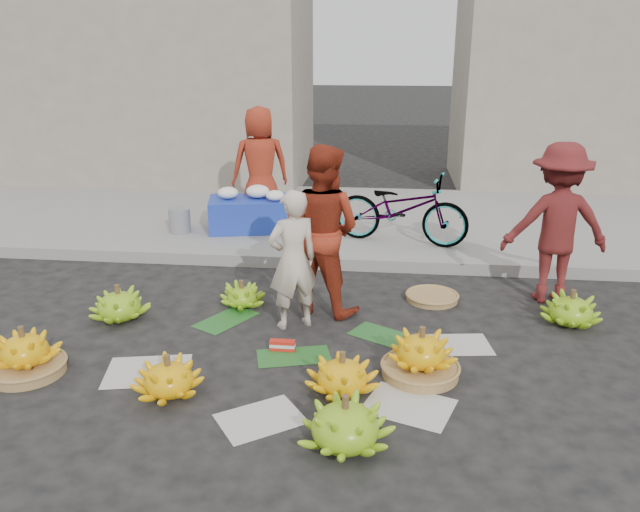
# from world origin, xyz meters

# --- Properties ---
(ground) EXTENTS (80.00, 80.00, 0.00)m
(ground) POSITION_xyz_m (0.00, 0.00, 0.00)
(ground) COLOR black
(ground) RESTS_ON ground
(curb) EXTENTS (40.00, 0.25, 0.15)m
(curb) POSITION_xyz_m (0.00, 2.20, 0.07)
(curb) COLOR gray
(curb) RESTS_ON ground
(sidewalk) EXTENTS (40.00, 4.00, 0.12)m
(sidewalk) POSITION_xyz_m (0.00, 4.30, 0.06)
(sidewalk) COLOR gray
(sidewalk) RESTS_ON ground
(building_left) EXTENTS (6.00, 3.00, 4.00)m
(building_left) POSITION_xyz_m (-4.00, 7.20, 2.00)
(building_left) COLOR gray
(building_left) RESTS_ON sidewalk
(building_right) EXTENTS (5.00, 3.00, 5.00)m
(building_right) POSITION_xyz_m (4.50, 7.70, 2.50)
(building_right) COLOR gray
(building_right) RESTS_ON sidewalk
(newspaper_scatter) EXTENTS (3.20, 1.80, 0.00)m
(newspaper_scatter) POSITION_xyz_m (0.00, -0.80, 0.00)
(newspaper_scatter) COLOR beige
(newspaper_scatter) RESTS_ON ground
(banana_leaves) EXTENTS (2.00, 1.00, 0.00)m
(banana_leaves) POSITION_xyz_m (-0.10, 0.20, 0.00)
(banana_leaves) COLOR #1B531E
(banana_leaves) RESTS_ON ground
(banana_bunch_0) EXTENTS (0.66, 0.66, 0.43)m
(banana_bunch_0) POSITION_xyz_m (-2.30, -0.75, 0.18)
(banana_bunch_0) COLOR olive
(banana_bunch_0) RESTS_ON ground
(banana_bunch_1) EXTENTS (0.62, 0.62, 0.35)m
(banana_bunch_1) POSITION_xyz_m (-0.99, -0.93, 0.15)
(banana_bunch_1) COLOR yellow
(banana_bunch_1) RESTS_ON ground
(banana_bunch_2) EXTENTS (0.74, 0.74, 0.40)m
(banana_bunch_2) POSITION_xyz_m (0.45, -1.46, 0.18)
(banana_bunch_2) COLOR #67A717
(banana_bunch_2) RESTS_ON ground
(banana_bunch_3) EXTENTS (0.60, 0.60, 0.35)m
(banana_bunch_3) POSITION_xyz_m (0.37, -0.75, 0.15)
(banana_bunch_3) COLOR yellow
(banana_bunch_3) RESTS_ON ground
(banana_bunch_4) EXTENTS (0.74, 0.74, 0.44)m
(banana_bunch_4) POSITION_xyz_m (1.00, -0.41, 0.19)
(banana_bunch_4) COLOR olive
(banana_bunch_4) RESTS_ON ground
(banana_bunch_5) EXTENTS (0.59, 0.59, 0.37)m
(banana_bunch_5) POSITION_xyz_m (2.53, 0.79, 0.16)
(banana_bunch_5) COLOR #67A717
(banana_bunch_5) RESTS_ON ground
(banana_bunch_6) EXTENTS (0.60, 0.60, 0.37)m
(banana_bunch_6) POSITION_xyz_m (-1.97, 0.40, 0.16)
(banana_bunch_6) COLOR #67A717
(banana_bunch_6) RESTS_ON ground
(banana_bunch_7) EXTENTS (0.55, 0.55, 0.29)m
(banana_bunch_7) POSITION_xyz_m (-0.82, 0.87, 0.12)
(banana_bunch_7) COLOR #67A717
(banana_bunch_7) RESTS_ON ground
(basket_spare) EXTENTS (0.70, 0.70, 0.06)m
(basket_spare) POSITION_xyz_m (1.20, 1.26, 0.03)
(basket_spare) COLOR olive
(basket_spare) RESTS_ON ground
(incense_stack) EXTENTS (0.23, 0.08, 0.09)m
(incense_stack) POSITION_xyz_m (-0.22, -0.09, 0.05)
(incense_stack) COLOR red
(incense_stack) RESTS_ON ground
(vendor_cream) EXTENTS (0.60, 0.53, 1.38)m
(vendor_cream) POSITION_xyz_m (-0.20, 0.44, 0.69)
(vendor_cream) COLOR beige
(vendor_cream) RESTS_ON ground
(vendor_red) EXTENTS (1.04, 0.94, 1.73)m
(vendor_red) POSITION_xyz_m (0.03, 0.89, 0.87)
(vendor_red) COLOR #A53219
(vendor_red) RESTS_ON ground
(man_striped) EXTENTS (1.14, 0.70, 1.71)m
(man_striped) POSITION_xyz_m (2.46, 1.43, 0.86)
(man_striped) COLOR maroon
(man_striped) RESTS_ON ground
(flower_table) EXTENTS (1.21, 0.89, 0.64)m
(flower_table) POSITION_xyz_m (-1.28, 3.34, 0.38)
(flower_table) COLOR #192FA5
(flower_table) RESTS_ON sidewalk
(grey_bucket) EXTENTS (0.30, 0.30, 0.34)m
(grey_bucket) POSITION_xyz_m (-2.23, 3.11, 0.29)
(grey_bucket) COLOR slate
(grey_bucket) RESTS_ON sidewalk
(flower_vendor) EXTENTS (0.97, 0.80, 1.71)m
(flower_vendor) POSITION_xyz_m (-1.18, 3.77, 0.97)
(flower_vendor) COLOR #A53219
(flower_vendor) RESTS_ON sidewalk
(bicycle) EXTENTS (1.02, 1.88, 0.94)m
(bicycle) POSITION_xyz_m (0.87, 2.96, 0.59)
(bicycle) COLOR gray
(bicycle) RESTS_ON sidewalk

